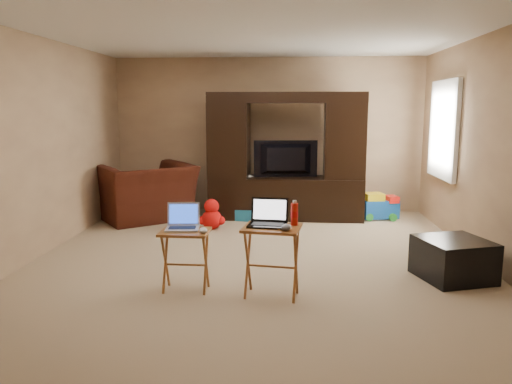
# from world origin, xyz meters

# --- Properties ---
(floor) EXTENTS (5.50, 5.50, 0.00)m
(floor) POSITION_xyz_m (0.00, 0.00, 0.00)
(floor) COLOR tan
(floor) RESTS_ON ground
(ceiling) EXTENTS (5.50, 5.50, 0.00)m
(ceiling) POSITION_xyz_m (0.00, 0.00, 2.50)
(ceiling) COLOR silver
(ceiling) RESTS_ON ground
(wall_back) EXTENTS (5.00, 0.00, 5.00)m
(wall_back) POSITION_xyz_m (0.00, 2.75, 1.25)
(wall_back) COLOR tan
(wall_back) RESTS_ON ground
(wall_front) EXTENTS (5.00, 0.00, 5.00)m
(wall_front) POSITION_xyz_m (0.00, -2.75, 1.25)
(wall_front) COLOR tan
(wall_front) RESTS_ON ground
(wall_left) EXTENTS (0.00, 5.50, 5.50)m
(wall_left) POSITION_xyz_m (-2.50, 0.00, 1.25)
(wall_left) COLOR tan
(wall_left) RESTS_ON ground
(wall_right) EXTENTS (0.00, 5.50, 5.50)m
(wall_right) POSITION_xyz_m (2.50, 0.00, 1.25)
(wall_right) COLOR tan
(wall_right) RESTS_ON ground
(window_pane) EXTENTS (0.00, 1.20, 1.20)m
(window_pane) POSITION_xyz_m (2.48, 1.55, 1.40)
(window_pane) COLOR white
(window_pane) RESTS_ON ground
(window_frame) EXTENTS (0.06, 1.14, 1.34)m
(window_frame) POSITION_xyz_m (2.46, 1.55, 1.40)
(window_frame) COLOR white
(window_frame) RESTS_ON ground
(entertainment_center) EXTENTS (2.36, 0.65, 1.92)m
(entertainment_center) POSITION_xyz_m (0.31, 2.14, 0.96)
(entertainment_center) COLOR black
(entertainment_center) RESTS_ON floor
(television) EXTENTS (0.98, 0.23, 0.56)m
(television) POSITION_xyz_m (0.31, 2.09, 0.92)
(television) COLOR black
(television) RESTS_ON entertainment_center
(recliner) EXTENTS (1.73, 1.70, 0.85)m
(recliner) POSITION_xyz_m (-1.82, 1.88, 0.42)
(recliner) COLOR #43170E
(recliner) RESTS_ON floor
(child_rocker) EXTENTS (0.54, 0.59, 0.60)m
(child_rocker) POSITION_xyz_m (-0.29, 2.04, 0.30)
(child_rocker) COLOR #1C709C
(child_rocker) RESTS_ON floor
(plush_toy) EXTENTS (0.40, 0.33, 0.44)m
(plush_toy) POSITION_xyz_m (-0.73, 1.33, 0.22)
(plush_toy) COLOR red
(plush_toy) RESTS_ON floor
(push_toy) EXTENTS (0.62, 0.50, 0.41)m
(push_toy) POSITION_xyz_m (1.75, 2.16, 0.21)
(push_toy) COLOR blue
(push_toy) RESTS_ON floor
(ottoman) EXTENTS (0.79, 0.79, 0.40)m
(ottoman) POSITION_xyz_m (2.00, -0.56, 0.20)
(ottoman) COLOR black
(ottoman) RESTS_ON floor
(tray_table_left) EXTENTS (0.45, 0.37, 0.58)m
(tray_table_left) POSITION_xyz_m (-0.60, -1.06, 0.29)
(tray_table_left) COLOR #A05926
(tray_table_left) RESTS_ON floor
(tray_table_right) EXTENTS (0.55, 0.47, 0.65)m
(tray_table_right) POSITION_xyz_m (0.20, -1.16, 0.32)
(tray_table_right) COLOR #A56328
(tray_table_right) RESTS_ON floor
(laptop_left) EXTENTS (0.32, 0.28, 0.24)m
(laptop_left) POSITION_xyz_m (-0.63, -1.03, 0.70)
(laptop_left) COLOR #B2B2B6
(laptop_left) RESTS_ON tray_table_left
(laptop_right) EXTENTS (0.37, 0.31, 0.24)m
(laptop_right) POSITION_xyz_m (0.16, -1.14, 0.77)
(laptop_right) COLOR black
(laptop_right) RESTS_ON tray_table_right
(mouse_left) EXTENTS (0.10, 0.13, 0.05)m
(mouse_left) POSITION_xyz_m (-0.42, -1.13, 0.60)
(mouse_left) COLOR silver
(mouse_left) RESTS_ON tray_table_left
(mouse_right) EXTENTS (0.12, 0.15, 0.05)m
(mouse_right) POSITION_xyz_m (0.33, -1.28, 0.68)
(mouse_right) COLOR #45444A
(mouse_right) RESTS_ON tray_table_right
(water_bottle) EXTENTS (0.06, 0.06, 0.20)m
(water_bottle) POSITION_xyz_m (0.40, -1.08, 0.75)
(water_bottle) COLOR red
(water_bottle) RESTS_ON tray_table_right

